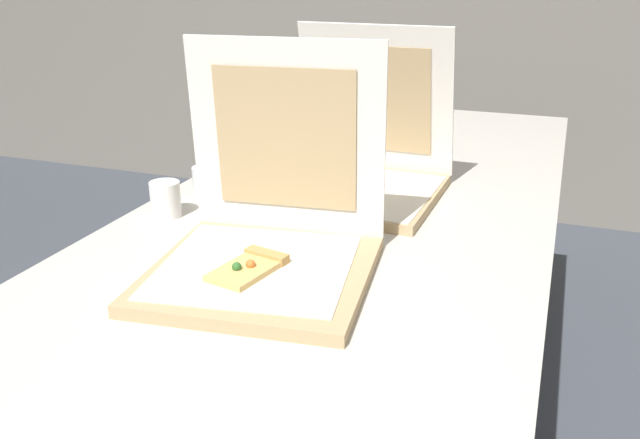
{
  "coord_description": "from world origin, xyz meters",
  "views": [
    {
      "loc": [
        0.41,
        -0.61,
        1.24
      ],
      "look_at": [
        0.02,
        0.46,
        0.8
      ],
      "focal_mm": 37.69,
      "sensor_mm": 36.0,
      "label": 1
    }
  ],
  "objects_px": {
    "table": "(339,237)",
    "pizza_box_front": "(266,241)",
    "cup_white_mid": "(207,183)",
    "cup_white_far": "(301,144)",
    "pizza_box_middle": "(360,171)",
    "cup_white_near_center": "(166,199)"
  },
  "relations": [
    {
      "from": "pizza_box_front",
      "to": "cup_white_mid",
      "type": "bearing_deg",
      "value": 126.93
    },
    {
      "from": "table",
      "to": "pizza_box_middle",
      "type": "distance_m",
      "value": 0.19
    },
    {
      "from": "pizza_box_middle",
      "to": "cup_white_far",
      "type": "xyz_separation_m",
      "value": [
        -0.24,
        0.23,
        -0.02
      ]
    },
    {
      "from": "pizza_box_front",
      "to": "pizza_box_middle",
      "type": "xyz_separation_m",
      "value": [
        0.03,
        0.45,
        -0.0
      ]
    },
    {
      "from": "table",
      "to": "cup_white_mid",
      "type": "distance_m",
      "value": 0.33
    },
    {
      "from": "cup_white_far",
      "to": "cup_white_near_center",
      "type": "distance_m",
      "value": 0.52
    },
    {
      "from": "cup_white_far",
      "to": "table",
      "type": "bearing_deg",
      "value": -58.29
    },
    {
      "from": "cup_white_far",
      "to": "pizza_box_front",
      "type": "bearing_deg",
      "value": -73.14
    },
    {
      "from": "pizza_box_front",
      "to": "cup_white_near_center",
      "type": "distance_m",
      "value": 0.35
    },
    {
      "from": "table",
      "to": "cup_white_far",
      "type": "relative_size",
      "value": 30.97
    },
    {
      "from": "table",
      "to": "pizza_box_front",
      "type": "relative_size",
      "value": 5.76
    },
    {
      "from": "table",
      "to": "pizza_box_front",
      "type": "bearing_deg",
      "value": -96.9
    },
    {
      "from": "table",
      "to": "cup_white_near_center",
      "type": "relative_size",
      "value": 30.97
    },
    {
      "from": "cup_white_near_center",
      "to": "cup_white_mid",
      "type": "bearing_deg",
      "value": 77.18
    },
    {
      "from": "cup_white_mid",
      "to": "cup_white_far",
      "type": "relative_size",
      "value": 1.0
    },
    {
      "from": "pizza_box_middle",
      "to": "cup_white_near_center",
      "type": "xyz_separation_m",
      "value": [
        -0.34,
        -0.28,
        -0.02
      ]
    },
    {
      "from": "cup_white_near_center",
      "to": "pizza_box_middle",
      "type": "bearing_deg",
      "value": 39.68
    },
    {
      "from": "table",
      "to": "cup_white_mid",
      "type": "bearing_deg",
      "value": 179.51
    },
    {
      "from": "pizza_box_middle",
      "to": "cup_white_mid",
      "type": "distance_m",
      "value": 0.35
    },
    {
      "from": "pizza_box_front",
      "to": "pizza_box_middle",
      "type": "distance_m",
      "value": 0.45
    },
    {
      "from": "pizza_box_middle",
      "to": "table",
      "type": "bearing_deg",
      "value": -86.59
    },
    {
      "from": "cup_white_mid",
      "to": "pizza_box_front",
      "type": "bearing_deg",
      "value": -46.37
    }
  ]
}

